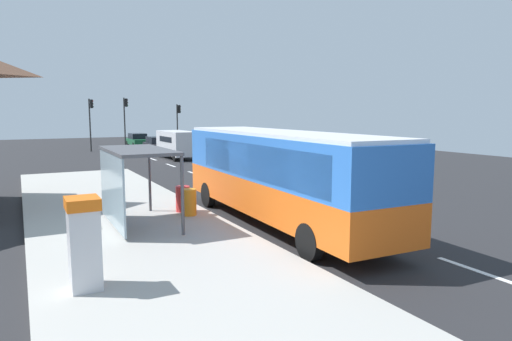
% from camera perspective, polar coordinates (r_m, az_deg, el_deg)
% --- Properties ---
extents(ground_plane, '(56.00, 92.00, 0.04)m').
position_cam_1_polar(ground_plane, '(28.83, -8.23, -0.46)').
color(ground_plane, '#262628').
extents(sidewalk_platform, '(6.20, 30.00, 0.18)m').
position_cam_1_polar(sidewalk_platform, '(15.73, -15.67, -6.78)').
color(sidewalk_platform, '#ADAAA3').
rests_on(sidewalk_platform, ground).
extents(lane_stripe_seg_0, '(0.16, 2.20, 0.01)m').
position_cam_1_polar(lane_stripe_seg_0, '(12.56, 25.92, -11.24)').
color(lane_stripe_seg_0, silver).
rests_on(lane_stripe_seg_0, ground).
extents(lane_stripe_seg_1, '(0.16, 2.20, 0.01)m').
position_cam_1_polar(lane_stripe_seg_1, '(15.89, 11.20, -6.81)').
color(lane_stripe_seg_1, silver).
rests_on(lane_stripe_seg_1, ground).
extents(lane_stripe_seg_2, '(0.16, 2.20, 0.01)m').
position_cam_1_polar(lane_stripe_seg_2, '(19.92, 2.14, -3.80)').
color(lane_stripe_seg_2, silver).
rests_on(lane_stripe_seg_2, ground).
extents(lane_stripe_seg_3, '(0.16, 2.20, 0.01)m').
position_cam_1_polar(lane_stripe_seg_3, '(24.32, -3.73, -1.78)').
color(lane_stripe_seg_3, silver).
rests_on(lane_stripe_seg_3, ground).
extents(lane_stripe_seg_4, '(0.16, 2.20, 0.01)m').
position_cam_1_polar(lane_stripe_seg_4, '(28.91, -7.76, -0.37)').
color(lane_stripe_seg_4, silver).
rests_on(lane_stripe_seg_4, ground).
extents(lane_stripe_seg_5, '(0.16, 2.20, 0.01)m').
position_cam_1_polar(lane_stripe_seg_5, '(33.62, -10.67, 0.64)').
color(lane_stripe_seg_5, silver).
rests_on(lane_stripe_seg_5, ground).
extents(lane_stripe_seg_6, '(0.16, 2.20, 0.01)m').
position_cam_1_polar(lane_stripe_seg_6, '(38.41, -12.87, 1.41)').
color(lane_stripe_seg_6, silver).
rests_on(lane_stripe_seg_6, ground).
extents(lane_stripe_seg_7, '(0.16, 2.20, 0.01)m').
position_cam_1_polar(lane_stripe_seg_7, '(43.24, -14.57, 2.00)').
color(lane_stripe_seg_7, silver).
rests_on(lane_stripe_seg_7, ground).
extents(bus, '(2.78, 11.07, 3.21)m').
position_cam_1_polar(bus, '(15.44, 2.80, -0.15)').
color(bus, orange).
rests_on(bus, ground).
extents(white_van, '(2.12, 5.24, 2.30)m').
position_cam_1_polar(white_van, '(38.30, -9.88, 3.47)').
color(white_van, silver).
rests_on(white_van, ground).
extents(sedan_near, '(1.88, 4.42, 1.52)m').
position_cam_1_polar(sedan_near, '(52.28, -14.64, 3.74)').
color(sedan_near, '#195933').
rests_on(sedan_near, ground).
extents(sedan_far, '(1.87, 4.41, 1.52)m').
position_cam_1_polar(sedan_far, '(44.60, -12.32, 3.23)').
color(sedan_far, black).
rests_on(sedan_far, ground).
extents(ticket_machine, '(0.66, 0.76, 1.94)m').
position_cam_1_polar(ticket_machine, '(10.15, -20.79, -8.46)').
color(ticket_machine, silver).
rests_on(ticket_machine, sidewalk_platform).
extents(recycling_bin_orange, '(0.52, 0.52, 0.95)m').
position_cam_1_polar(recycling_bin_orange, '(16.43, -8.41, -3.96)').
color(recycling_bin_orange, orange).
rests_on(recycling_bin_orange, sidewalk_platform).
extents(recycling_bin_red, '(0.52, 0.52, 0.95)m').
position_cam_1_polar(recycling_bin_red, '(17.09, -9.19, -3.54)').
color(recycling_bin_red, red).
rests_on(recycling_bin_red, sidewalk_platform).
extents(traffic_light_near_side, '(0.49, 0.28, 4.68)m').
position_cam_1_polar(traffic_light_near_side, '(48.56, -9.77, 6.38)').
color(traffic_light_near_side, '#2D2D2D').
rests_on(traffic_light_near_side, ground).
extents(traffic_light_far_side, '(0.49, 0.28, 5.17)m').
position_cam_1_polar(traffic_light_far_side, '(47.42, -20.08, 6.38)').
color(traffic_light_far_side, '#2D2D2D').
rests_on(traffic_light_far_side, ground).
extents(traffic_light_median, '(0.49, 0.28, 5.33)m').
position_cam_1_polar(traffic_light_median, '(48.80, -16.11, 6.67)').
color(traffic_light_median, '#2D2D2D').
rests_on(traffic_light_median, ground).
extents(bus_shelter, '(1.80, 4.00, 2.50)m').
position_cam_1_polar(bus_shelter, '(15.11, -15.77, 0.40)').
color(bus_shelter, '#4C4C51').
rests_on(bus_shelter, sidewalk_platform).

